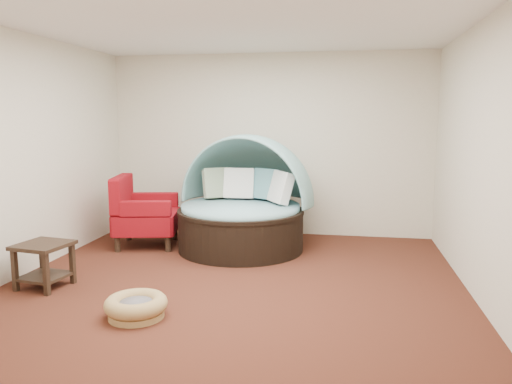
% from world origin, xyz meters
% --- Properties ---
extents(floor, '(5.00, 5.00, 0.00)m').
position_xyz_m(floor, '(0.00, 0.00, 0.00)').
color(floor, '#4D2216').
rests_on(floor, ground).
extents(wall_back, '(5.00, 0.00, 5.00)m').
position_xyz_m(wall_back, '(0.00, 2.50, 1.40)').
color(wall_back, beige).
rests_on(wall_back, floor).
extents(wall_front, '(5.00, 0.00, 5.00)m').
position_xyz_m(wall_front, '(0.00, -2.50, 1.40)').
color(wall_front, beige).
rests_on(wall_front, floor).
extents(wall_left, '(0.00, 5.00, 5.00)m').
position_xyz_m(wall_left, '(-2.50, 0.00, 1.40)').
color(wall_left, beige).
rests_on(wall_left, floor).
extents(wall_right, '(0.00, 5.00, 5.00)m').
position_xyz_m(wall_right, '(2.50, 0.00, 1.40)').
color(wall_right, beige).
rests_on(wall_right, floor).
extents(ceiling, '(5.00, 5.00, 0.00)m').
position_xyz_m(ceiling, '(0.00, 0.00, 2.80)').
color(ceiling, white).
rests_on(ceiling, wall_back).
extents(canopy_daybed, '(2.13, 2.08, 1.60)m').
position_xyz_m(canopy_daybed, '(-0.20, 1.50, 0.74)').
color(canopy_daybed, black).
rests_on(canopy_daybed, floor).
extents(pet_basket, '(0.77, 0.77, 0.20)m').
position_xyz_m(pet_basket, '(-0.69, -1.10, 0.10)').
color(pet_basket, olive).
rests_on(pet_basket, floor).
extents(red_armchair, '(1.01, 1.01, 1.01)m').
position_xyz_m(red_armchair, '(-1.66, 1.37, 0.46)').
color(red_armchair, black).
rests_on(red_armchair, floor).
extents(side_table, '(0.58, 0.58, 0.49)m').
position_xyz_m(side_table, '(-2.00, -0.49, 0.32)').
color(side_table, black).
rests_on(side_table, floor).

